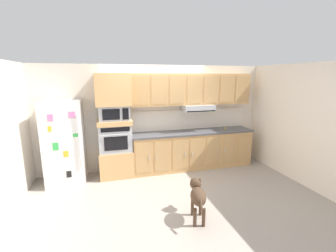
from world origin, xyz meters
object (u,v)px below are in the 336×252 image
Objects in this scene: microwave at (114,112)px; dog at (198,195)px; screwdriver at (226,128)px; built_in_oven at (115,137)px; refrigerator at (64,142)px.

microwave reaches higher than dog.
screwdriver is at bearing -23.92° from dog.
microwave is at bearing -0.77° from built_in_oven.
microwave is (0.00, -0.00, 0.56)m from built_in_oven.
built_in_oven reaches higher than screwdriver.
microwave is at bearing 43.11° from dog.
refrigerator is at bearing 61.79° from dog.
built_in_oven is at bearing 43.12° from dog.
built_in_oven is (1.04, 0.07, 0.02)m from refrigerator.
built_in_oven is 1.09× the size of microwave.
refrigerator is 10.44× the size of screwdriver.
microwave is 0.83× the size of dog.
screwdriver reaches higher than dog.
refrigerator is 1.19m from microwave.
microwave is at bearing -179.13° from screwdriver.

